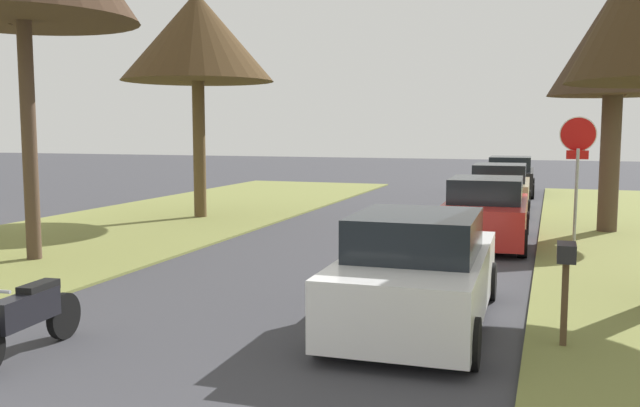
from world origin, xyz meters
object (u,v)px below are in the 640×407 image
Objects in this scene: street_tree_left_mid_b at (197,38)px; parked_sedan_red at (486,213)px; parked_sedan_tan at (500,190)px; stop_sign_far at (577,153)px; street_tree_right_mid_b at (615,43)px; parked_sedan_white at (418,273)px; parked_motorcycle at (27,316)px; parked_sedan_black at (510,177)px; curbside_mailbox at (566,265)px.

parked_sedan_red is at bearing -12.54° from street_tree_left_mid_b.
street_tree_left_mid_b reaches higher than parked_sedan_tan.
street_tree_left_mid_b is at bearing 170.65° from stop_sign_far.
parked_sedan_white is (-3.11, -9.93, -4.13)m from street_tree_right_mid_b.
parked_sedan_tan is 16.99m from parked_motorcycle.
stop_sign_far is 0.66× the size of parked_sedan_black.
street_tree_right_mid_b is (0.87, 2.56, 2.69)m from stop_sign_far.
stop_sign_far reaches higher than parked_motorcycle.
parked_motorcycle is (-4.23, -22.72, -0.24)m from parked_sedan_black.
parked_sedan_tan is (-0.15, 6.42, 0.00)m from parked_sedan_red.
parked_sedan_black is (-0.03, 6.27, 0.00)m from parked_sedan_tan.
parked_sedan_tan is (-2.13, 6.25, -1.44)m from stop_sign_far.
parked_sedan_red is 12.70m from parked_sedan_black.
street_tree_right_mid_b is 1.42× the size of parked_sedan_tan.
curbside_mailbox is at bearing -92.42° from stop_sign_far.
parked_motorcycle is (-4.14, -2.83, -0.24)m from parked_sedan_white.
parked_sedan_tan is (8.47, 4.50, -4.65)m from street_tree_left_mid_b.
parked_sedan_black is at bearing 99.77° from stop_sign_far.
curbside_mailbox is at bearing -77.96° from parked_sedan_red.
parked_sedan_red is (8.63, -1.92, -4.65)m from street_tree_left_mid_b.
parked_sedan_red is (-2.84, -2.73, -4.13)m from street_tree_right_mid_b.
parked_motorcycle is at bearing -119.63° from street_tree_right_mid_b.
street_tree_right_mid_b is 11.20m from parked_sedan_black.
parked_sedan_white is at bearing -92.13° from parked_sedan_red.
street_tree_left_mid_b is 10.66m from parked_sedan_tan.
stop_sign_far is at bearing 57.95° from parked_motorcycle.
parked_sedan_tan is 14.23m from curbside_mailbox.
street_tree_left_mid_b is 1.50× the size of parked_sedan_black.
parked_motorcycle is at bearing -122.05° from stop_sign_far.
parked_motorcycle is at bearing -100.54° from parked_sedan_black.
street_tree_right_mid_b is 11.51m from street_tree_left_mid_b.
parked_sedan_tan and parked_sedan_black have the same top height.
stop_sign_far reaches higher than parked_sedan_red.
parked_sedan_white and parked_sedan_tan have the same top height.
street_tree_left_mid_b is at bearing -175.95° from street_tree_right_mid_b.
stop_sign_far is 11.21m from street_tree_left_mid_b.
stop_sign_far is 6.75m from parked_sedan_tan.
stop_sign_far is at bearing -9.35° from street_tree_left_mid_b.
curbside_mailbox is at bearing 21.08° from parked_motorcycle.
parked_sedan_tan reaches higher than parked_motorcycle.
street_tree_left_mid_b is (-10.60, 1.74, 3.21)m from stop_sign_far.
parked_sedan_tan is at bearing 27.99° from street_tree_left_mid_b.
parked_sedan_tan is at bearing 129.08° from street_tree_right_mid_b.
street_tree_right_mid_b is at bearing 60.37° from parked_motorcycle.
parked_sedan_black is (8.44, 10.78, -4.65)m from street_tree_left_mid_b.
parked_sedan_black reaches higher than parked_motorcycle.
street_tree_left_mid_b is 14.46m from parked_sedan_black.
parked_motorcycle is at bearing -70.57° from street_tree_left_mid_b.
stop_sign_far reaches higher than curbside_mailbox.
parked_sedan_white is (8.36, -9.12, -4.65)m from street_tree_left_mid_b.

